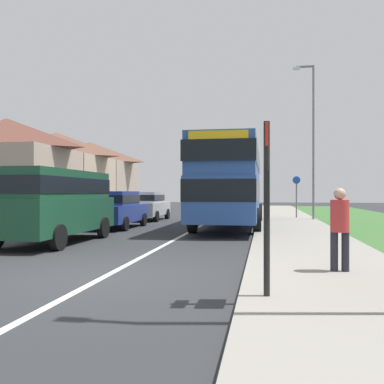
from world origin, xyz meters
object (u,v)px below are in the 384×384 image
(parked_van_dark_green, at_px, (55,200))
(parked_car_blue, at_px, (116,208))
(parked_car_silver, at_px, (147,205))
(bus_stop_sign, at_px, (267,196))
(street_lamp_mid, at_px, (312,133))
(pedestrian_at_stop, at_px, (340,225))
(cycle_route_sign, at_px, (296,195))
(double_decker_bus, at_px, (230,180))

(parked_van_dark_green, bearing_deg, parked_car_blue, 90.12)
(parked_car_silver, distance_m, bus_stop_sign, 18.42)
(parked_van_dark_green, distance_m, street_lamp_mid, 14.98)
(bus_stop_sign, bearing_deg, pedestrian_at_stop, 57.60)
(cycle_route_sign, bearing_deg, parked_car_silver, -166.47)
(parked_car_silver, relative_size, street_lamp_mid, 0.49)
(parked_car_silver, relative_size, pedestrian_at_stop, 2.51)
(bus_stop_sign, distance_m, street_lamp_mid, 18.17)
(pedestrian_at_stop, xyz_separation_m, bus_stop_sign, (-1.35, -2.13, 0.56))
(parked_car_silver, xyz_separation_m, bus_stop_sign, (6.64, -17.17, 0.65))
(double_decker_bus, relative_size, pedestrian_at_stop, 6.30)
(parked_car_silver, height_order, street_lamp_mid, street_lamp_mid)
(pedestrian_at_stop, xyz_separation_m, cycle_route_sign, (0.45, 17.07, 0.45))
(parked_van_dark_green, bearing_deg, double_decker_bus, 53.98)
(street_lamp_mid, bearing_deg, parked_car_silver, -176.67)
(parked_car_silver, distance_m, street_lamp_mid, 9.96)
(double_decker_bus, distance_m, parked_car_silver, 6.65)
(parked_car_blue, height_order, bus_stop_sign, bus_stop_sign)
(double_decker_bus, distance_m, cycle_route_sign, 7.02)
(parked_car_blue, distance_m, street_lamp_mid, 11.48)
(bus_stop_sign, bearing_deg, double_decker_bus, 96.77)
(double_decker_bus, height_order, street_lamp_mid, street_lamp_mid)
(double_decker_bus, bearing_deg, bus_stop_sign, -83.23)
(cycle_route_sign, bearing_deg, parked_van_dark_green, -122.70)
(parked_van_dark_green, relative_size, parked_car_silver, 1.25)
(bus_stop_sign, distance_m, cycle_route_sign, 19.28)
(parked_car_blue, distance_m, pedestrian_at_stop, 12.45)
(double_decker_bus, xyz_separation_m, pedestrian_at_stop, (2.90, -10.94, -1.17))
(cycle_route_sign, bearing_deg, parked_car_blue, -138.29)
(parked_van_dark_green, bearing_deg, parked_car_silver, 90.66)
(double_decker_bus, relative_size, parked_car_blue, 2.41)
(pedestrian_at_stop, relative_size, cycle_route_sign, 0.66)
(parked_car_blue, xyz_separation_m, street_lamp_mid, (9.03, 5.92, 3.91))
(bus_stop_sign, relative_size, cycle_route_sign, 1.03)
(bus_stop_sign, bearing_deg, parked_car_silver, 111.15)
(double_decker_bus, distance_m, parked_car_blue, 5.29)
(double_decker_bus, height_order, pedestrian_at_stop, double_decker_bus)
(pedestrian_at_stop, bearing_deg, parked_car_silver, 118.00)
(parked_car_blue, bearing_deg, bus_stop_sign, -61.00)
(double_decker_bus, bearing_deg, street_lamp_mid, 48.80)
(parked_car_blue, distance_m, bus_stop_sign, 13.48)
(double_decker_bus, bearing_deg, pedestrian_at_stop, -75.13)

